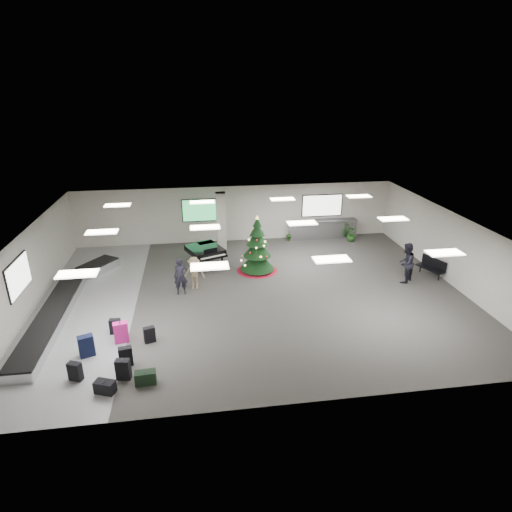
{
  "coord_description": "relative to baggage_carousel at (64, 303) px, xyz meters",
  "views": [
    {
      "loc": [
        -2.35,
        -16.48,
        8.48
      ],
      "look_at": [
        0.22,
        1.0,
        1.37
      ],
      "focal_mm": 30.0,
      "sensor_mm": 36.0,
      "label": 1
    }
  ],
  "objects": [
    {
      "name": "suitcase_3",
      "position": [
        3.65,
        -3.07,
        0.08
      ],
      "size": [
        0.44,
        0.32,
        0.6
      ],
      "rotation": [
        0.0,
        0.0,
        0.32
      ],
      "color": "black",
      "rests_on": "ground"
    },
    {
      "name": "traveler_b",
      "position": [
        5.29,
        1.01,
        0.54
      ],
      "size": [
        1.05,
        0.71,
        1.5
      ],
      "primitive_type": "imported",
      "rotation": [
        0.0,
        0.0,
        -0.16
      ],
      "color": "#887654",
      "rests_on": "ground"
    },
    {
      "name": "ground",
      "position": [
        7.84,
        0.08,
        -0.21
      ],
      "size": [
        18.0,
        18.0,
        0.0
      ],
      "primitive_type": "plane",
      "color": "#383532",
      "rests_on": "ground"
    },
    {
      "name": "suitcase_5",
      "position": [
        1.58,
        -4.89,
        0.09
      ],
      "size": [
        0.46,
        0.37,
        0.63
      ],
      "rotation": [
        0.0,
        0.0,
        -0.41
      ],
      "color": "black",
      "rests_on": "ground"
    },
    {
      "name": "service_counter",
      "position": [
        12.84,
        6.73,
        0.33
      ],
      "size": [
        4.05,
        0.65,
        1.08
      ],
      "color": "silver",
      "rests_on": "ground"
    },
    {
      "name": "christmas_tree",
      "position": [
        8.33,
        2.56,
        0.75
      ],
      "size": [
        1.98,
        1.98,
        2.82
      ],
      "color": "maroon",
      "rests_on": "ground"
    },
    {
      "name": "room_envelope",
      "position": [
        7.46,
        0.75,
        2.12
      ],
      "size": [
        18.02,
        14.02,
        3.21
      ],
      "color": "#B7B3A7",
      "rests_on": "ground"
    },
    {
      "name": "potted_plant_left",
      "position": [
        10.83,
        6.58,
        0.18
      ],
      "size": [
        0.53,
        0.55,
        0.79
      ],
      "primitive_type": "imported",
      "rotation": [
        0.0,
        0.0,
        1.0
      ],
      "color": "#153A12",
      "rests_on": "ground"
    },
    {
      "name": "navy_suitcase",
      "position": [
        1.65,
        -3.62,
        0.17
      ],
      "size": [
        0.56,
        0.44,
        0.78
      ],
      "rotation": [
        0.0,
        0.0,
        0.35
      ],
      "color": "black",
      "rests_on": "ground"
    },
    {
      "name": "potted_plant_right",
      "position": [
        14.37,
        5.95,
        0.22
      ],
      "size": [
        0.69,
        0.69,
        0.87
      ],
      "primitive_type": "imported",
      "rotation": [
        0.0,
        0.0,
        2.33
      ],
      "color": "#153A12",
      "rests_on": "ground"
    },
    {
      "name": "suitcase_1",
      "position": [
        3.01,
        -4.34,
        0.12
      ],
      "size": [
        0.46,
        0.29,
        0.68
      ],
      "rotation": [
        0.0,
        0.0,
        0.16
      ],
      "color": "black",
      "rests_on": "ground"
    },
    {
      "name": "black_duffel",
      "position": [
        2.57,
        -5.62,
        -0.02
      ],
      "size": [
        0.67,
        0.52,
        0.41
      ],
      "rotation": [
        0.0,
        0.0,
        -0.37
      ],
      "color": "black",
      "rests_on": "ground"
    },
    {
      "name": "grand_piano",
      "position": [
        5.88,
        3.54,
        0.59
      ],
      "size": [
        2.12,
        2.37,
        1.12
      ],
      "rotation": [
        0.0,
        0.0,
        0.39
      ],
      "color": "black",
      "rests_on": "ground"
    },
    {
      "name": "green_duffel",
      "position": [
        3.72,
        -5.37,
        -0.0
      ],
      "size": [
        0.65,
        0.35,
        0.44
      ],
      "rotation": [
        0.0,
        0.0,
        0.05
      ],
      "color": "black",
      "rests_on": "ground"
    },
    {
      "name": "suitcase_8",
      "position": [
        2.38,
        -2.33,
        0.08
      ],
      "size": [
        0.41,
        0.25,
        0.6
      ],
      "rotation": [
        0.0,
        0.0,
        -0.06
      ],
      "color": "black",
      "rests_on": "ground"
    },
    {
      "name": "pink_suitcase",
      "position": [
        2.67,
        -2.93,
        0.17
      ],
      "size": [
        0.53,
        0.37,
        0.79
      ],
      "rotation": [
        0.0,
        0.0,
        0.2
      ],
      "color": "#D91C86",
      "rests_on": "ground"
    },
    {
      "name": "suitcase_0",
      "position": [
        3.03,
        -5.04,
        0.13
      ],
      "size": [
        0.47,
        0.31,
        0.7
      ],
      "rotation": [
        0.0,
        0.0,
        -0.16
      ],
      "color": "black",
      "rests_on": "ground"
    },
    {
      "name": "bench",
      "position": [
        16.43,
        0.73,
        0.28
      ],
      "size": [
        0.92,
        1.46,
        0.88
      ],
      "rotation": [
        0.0,
        0.0,
        0.34
      ],
      "color": "black",
      "rests_on": "ground"
    },
    {
      "name": "traveler_a",
      "position": [
        4.72,
        0.58,
        0.61
      ],
      "size": [
        0.63,
        0.45,
        1.64
      ],
      "primitive_type": "imported",
      "rotation": [
        0.0,
        0.0,
        0.1
      ],
      "color": "black",
      "rests_on": "ground"
    },
    {
      "name": "baggage_carousel",
      "position": [
        0.0,
        0.0,
        0.0
      ],
      "size": [
        2.28,
        9.71,
        0.43
      ],
      "color": "silver",
      "rests_on": "ground"
    },
    {
      "name": "traveler_bench",
      "position": [
        14.84,
        0.31,
        0.73
      ],
      "size": [
        1.16,
        1.13,
        1.88
      ],
      "primitive_type": "imported",
      "rotation": [
        0.0,
        0.0,
        3.83
      ],
      "color": "black",
      "rests_on": "ground"
    }
  ]
}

